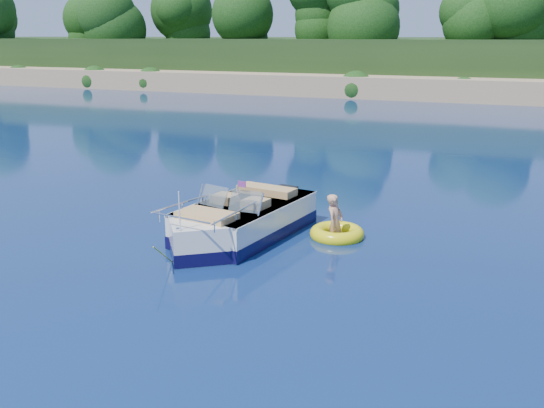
% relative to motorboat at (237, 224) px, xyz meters
% --- Properties ---
extents(ground, '(160.00, 160.00, 0.00)m').
position_rel_motorboat_xyz_m(ground, '(0.03, -3.80, -0.33)').
color(ground, '#0A1A49').
rests_on(ground, ground).
extents(shoreline, '(170.00, 59.00, 6.00)m').
position_rel_motorboat_xyz_m(shoreline, '(0.03, 59.97, 0.65)').
color(shoreline, tan).
rests_on(shoreline, ground).
extents(treeline, '(150.00, 7.12, 8.19)m').
position_rel_motorboat_xyz_m(treeline, '(0.07, 37.21, 5.22)').
color(treeline, black).
rests_on(treeline, ground).
extents(motorboat, '(2.33, 5.07, 1.70)m').
position_rel_motorboat_xyz_m(motorboat, '(0.00, 0.00, 0.00)').
color(motorboat, white).
rests_on(motorboat, ground).
extents(tow_tube, '(1.40, 1.40, 0.32)m').
position_rel_motorboat_xyz_m(tow_tube, '(2.01, 0.90, -0.25)').
color(tow_tube, yellow).
rests_on(tow_tube, ground).
extents(boy, '(0.41, 0.75, 1.42)m').
position_rel_motorboat_xyz_m(boy, '(1.99, 0.82, -0.33)').
color(boy, tan).
rests_on(boy, ground).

